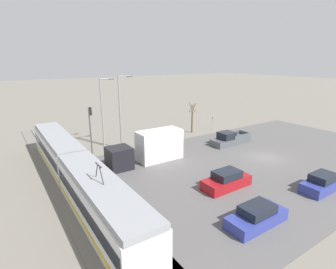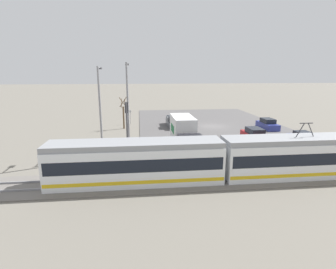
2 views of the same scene
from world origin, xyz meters
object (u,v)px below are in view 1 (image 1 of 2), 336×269
object	(u,v)px
sedan_car_1	(322,183)
street_lamp_near_crossing	(121,108)
light_rail_tram	(75,170)
sedan_car_0	(226,181)
traffic_light_pole	(91,125)
box_truck	(150,148)
street_lamp_mid_block	(103,108)
sedan_car_2	(257,216)
no_parking_sign	(212,122)
pickup_truck	(230,139)
street_tree	(192,119)

from	to	relation	value
sedan_car_1	street_lamp_near_crossing	bearing A→B (deg)	-154.44
light_rail_tram	sedan_car_0	xyz separation A→B (m)	(-7.76, -11.16, -0.93)
light_rail_tram	traffic_light_pole	bearing A→B (deg)	-28.00
box_truck	street_lamp_mid_block	xyz separation A→B (m)	(8.62, 2.05, 3.44)
sedan_car_2	no_parking_sign	distance (m)	25.70
sedan_car_1	traffic_light_pole	xyz separation A→B (m)	(20.32, 13.74, 3.02)
pickup_truck	street_lamp_mid_block	size ratio (longest dim) A/B	0.66
box_truck	no_parking_sign	bearing A→B (deg)	-67.41
sedan_car_1	sedan_car_2	bearing A→B (deg)	-89.51
street_tree	street_lamp_mid_block	distance (m)	14.24
light_rail_tram	street_lamp_mid_block	bearing A→B (deg)	-33.12
traffic_light_pole	sedan_car_1	bearing A→B (deg)	-145.93
street_lamp_mid_block	no_parking_sign	size ratio (longest dim) A/B	3.84
traffic_light_pole	no_parking_sign	size ratio (longest dim) A/B	2.51
box_truck	sedan_car_1	world-z (taller)	box_truck
box_truck	sedan_car_2	world-z (taller)	box_truck
light_rail_tram	sedan_car_1	distance (m)	21.90
no_parking_sign	sedan_car_2	bearing A→B (deg)	143.90
street_tree	traffic_light_pole	bearing A→B (deg)	94.37
box_truck	street_lamp_mid_block	distance (m)	9.51
sedan_car_2	no_parking_sign	xyz separation A→B (m)	(20.76, -15.14, 0.73)
street_tree	sedan_car_0	bearing A→B (deg)	150.58
street_lamp_near_crossing	sedan_car_0	bearing A→B (deg)	-168.45
light_rail_tram	street_tree	distance (m)	22.32
sedan_car_1	traffic_light_pole	distance (m)	24.72
sedan_car_0	box_truck	bearing A→B (deg)	14.95
sedan_car_2	street_lamp_near_crossing	size ratio (longest dim) A/B	0.50
sedan_car_2	no_parking_sign	bearing A→B (deg)	-36.10
sedan_car_0	traffic_light_pole	bearing A→B (deg)	25.03
pickup_truck	street_lamp_mid_block	bearing A→B (deg)	57.41
sedan_car_1	no_parking_sign	size ratio (longest dim) A/B	1.88
pickup_truck	street_lamp_near_crossing	size ratio (longest dim) A/B	0.63
street_lamp_near_crossing	box_truck	bearing A→B (deg)	-173.86
sedan_car_1	street_tree	world-z (taller)	street_tree
traffic_light_pole	street_tree	distance (m)	16.61
sedan_car_2	street_lamp_mid_block	xyz separation A→B (m)	(23.01, 2.22, 4.42)
street_tree	no_parking_sign	world-z (taller)	street_tree
pickup_truck	street_lamp_near_crossing	xyz separation A→B (m)	(6.54, 12.87, 4.57)
light_rail_tram	sedan_car_2	xyz separation A→B (m)	(-12.85, -8.84, -0.98)
pickup_truck	street_lamp_near_crossing	bearing A→B (deg)	63.06
box_truck	sedan_car_0	distance (m)	9.66
sedan_car_2	no_parking_sign	size ratio (longest dim) A/B	2.00
box_truck	street_tree	distance (m)	13.89
light_rail_tram	street_lamp_mid_block	xyz separation A→B (m)	(10.16, -6.62, 3.44)
light_rail_tram	pickup_truck	xyz separation A→B (m)	(1.03, -20.89, -0.91)
street_lamp_mid_block	street_tree	bearing A→B (deg)	-95.56
light_rail_tram	sedan_car_0	distance (m)	13.62
street_tree	street_lamp_near_crossing	distance (m)	12.92
street_lamp_mid_block	no_parking_sign	xyz separation A→B (m)	(-2.25, -17.35, -3.69)
box_truck	street_tree	world-z (taller)	street_tree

